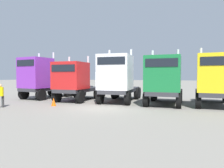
# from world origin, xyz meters

# --- Properties ---
(ground) EXTENTS (200.00, 200.00, 0.00)m
(ground) POSITION_xyz_m (0.00, 0.00, 0.00)
(ground) COLOR gray
(semi_truck_purple) EXTENTS (2.97, 6.24, 4.47)m
(semi_truck_purple) POSITION_xyz_m (-7.65, 2.87, 2.00)
(semi_truck_purple) COLOR #333338
(semi_truck_purple) RESTS_ON ground
(semi_truck_red) EXTENTS (2.77, 5.85, 3.93)m
(semi_truck_red) POSITION_xyz_m (-3.51, 2.40, 1.75)
(semi_truck_red) COLOR #333338
(semi_truck_red) RESTS_ON ground
(semi_truck_white) EXTENTS (3.20, 6.65, 4.43)m
(semi_truck_white) POSITION_xyz_m (0.24, 2.90, 2.01)
(semi_truck_white) COLOR #333338
(semi_truck_white) RESTS_ON ground
(semi_truck_green) EXTENTS (2.82, 5.90, 4.19)m
(semi_truck_green) POSITION_xyz_m (3.97, 2.69, 1.89)
(semi_truck_green) COLOR #333338
(semi_truck_green) RESTS_ON ground
(semi_truck_yellow) EXTENTS (2.58, 6.34, 4.24)m
(semi_truck_yellow) POSITION_xyz_m (7.43, 3.28, 1.87)
(semi_truck_yellow) COLOR #333338
(semi_truck_yellow) RESTS_ON ground
(visitor_in_hivis) EXTENTS (0.54, 0.54, 1.64)m
(visitor_in_hivis) POSITION_xyz_m (-6.32, -2.63, 0.95)
(visitor_in_hivis) COLOR #343434
(visitor_in_hivis) RESTS_ON ground
(traffic_cone_near) EXTENTS (0.36, 0.36, 0.61)m
(traffic_cone_near) POSITION_xyz_m (-3.44, -0.58, 0.30)
(traffic_cone_near) COLOR #F2590C
(traffic_cone_near) RESTS_ON ground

